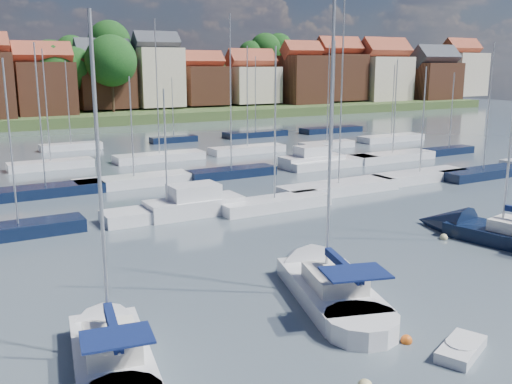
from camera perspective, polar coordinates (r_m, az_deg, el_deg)
ground at (r=61.60m, az=-9.08°, el=2.55°), size 260.00×260.00×0.00m
sailboat_left at (r=22.71m, az=-14.53°, el=-14.68°), size 4.16×10.11×13.43m
sailboat_centre at (r=28.22m, az=6.39°, el=-8.80°), size 6.30×12.03×15.81m
sailboat_navy at (r=38.37m, az=22.16°, el=-3.85°), size 5.34×11.89×15.95m
tender at (r=23.43m, az=19.83°, el=-14.57°), size 2.81×2.10×0.55m
buoy_c at (r=23.78m, az=14.80°, el=-14.36°), size 0.45×0.45×0.45m
buoy_e at (r=37.45m, az=18.24°, el=-4.50°), size 0.49×0.49×0.49m
marina_field at (r=57.81m, az=-5.62°, el=2.43°), size 79.62×41.41×15.93m
far_shore_town at (r=151.49m, az=-20.98°, el=9.55°), size 212.46×90.00×22.27m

